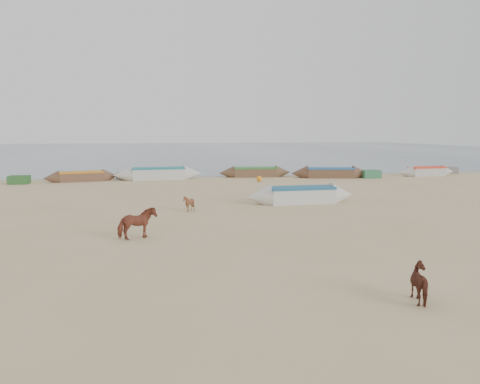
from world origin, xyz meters
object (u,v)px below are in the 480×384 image
cow_adult (137,224)px  near_canoe (301,195)px  calf_front (189,203)px  calf_right (424,283)px

cow_adult → near_canoe: cow_adult is taller
near_canoe → cow_adult: bearing=-141.9°
near_canoe → calf_front: bearing=-168.0°
calf_front → calf_right: (4.27, -13.14, 0.03)m
calf_front → near_canoe: (6.15, 1.52, 0.05)m
cow_adult → calf_front: (2.29, 5.56, -0.17)m
cow_adult → calf_right: 10.02m
calf_front → near_canoe: bearing=93.2°
calf_front → calf_right: 13.81m
cow_adult → near_canoe: 11.01m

